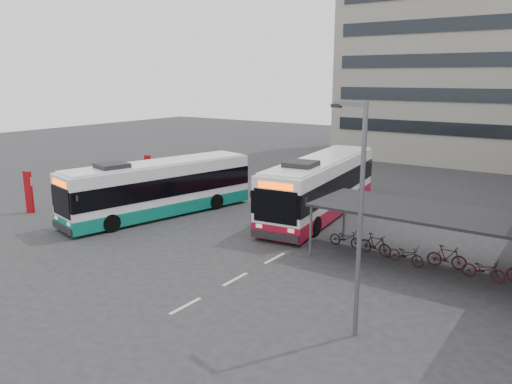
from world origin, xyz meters
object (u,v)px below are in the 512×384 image
Objects in this scene: lamp_post at (358,208)px; pedestrian at (113,211)px; bus_main at (321,187)px; bus_teal at (159,189)px.

pedestrian is at bearing 179.75° from lamp_post.
bus_main is 9.70m from bus_teal.
pedestrian is 16.49m from lamp_post.
bus_main is at bearing 133.74° from lamp_post.
bus_main is 1.72× the size of lamp_post.
bus_main is at bearing 48.39° from bus_teal.
bus_main reaches higher than pedestrian.
bus_teal is 17.15m from lamp_post.
bus_teal is at bearing 168.55° from lamp_post.
lamp_post is at bearing -64.94° from bus_main.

